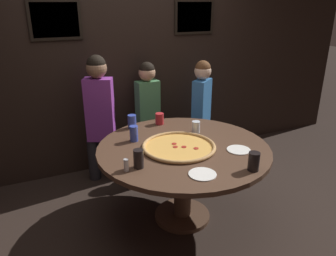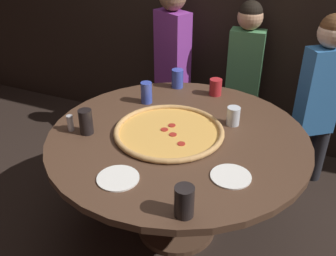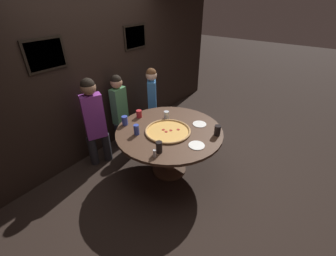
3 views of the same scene
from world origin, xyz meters
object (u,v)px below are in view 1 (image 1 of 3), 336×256
Objects in this scene: white_plate_near_front at (202,174)px; diner_far_right at (148,109)px; diner_centre_back at (201,108)px; drink_cup_far_left at (134,134)px; drink_cup_near_left at (160,119)px; diner_side_right at (100,112)px; drink_cup_by_shaker at (196,127)px; drink_cup_front_edge at (254,161)px; white_plate_beside_cup at (239,150)px; condiment_shaker at (126,165)px; dining_table at (183,161)px; giant_pizza at (179,147)px; drink_cup_beside_pizza at (139,159)px; drink_cup_near_right at (132,122)px.

diner_far_right is (0.21, 1.64, -0.01)m from white_plate_near_front.
drink_cup_far_left is at bearing -8.23° from diner_centre_back.
diner_side_right is (-0.52, 0.43, 0.01)m from drink_cup_near_left.
white_plate_near_front is at bearing 22.25° from diner_centre_back.
drink_cup_front_edge is at bearing -88.44° from drink_cup_by_shaker.
drink_cup_near_left is 0.56× the size of white_plate_near_front.
white_plate_beside_cup is 2.07× the size of condiment_shaker.
white_plate_beside_cup is 0.15× the size of diner_centre_back.
dining_table is at bearing 78.63° from white_plate_near_front.
condiment_shaker is at bearing -151.65° from drink_cup_by_shaker.
drink_cup_far_left is (-0.35, 0.30, 0.21)m from dining_table.
drink_cup_far_left is 0.11× the size of diner_far_right.
condiment_shaker is 1.71m from diner_centre_back.
diner_far_right reaches higher than giant_pizza.
dining_table is 1.17× the size of diner_far_right.
drink_cup_far_left is 1.48× the size of condiment_shaker.
giant_pizza is 0.49m from white_plate_near_front.
giant_pizza is 4.35× the size of drink_cup_beside_pizza.
drink_cup_by_shaker is at bearing -35.51° from drink_cup_near_right.
condiment_shaker is at bearing -172.74° from drink_cup_beside_pizza.
white_plate_near_front is 0.16× the size of diner_far_right.
drink_cup_near_right is 1.40× the size of condiment_shaker.
diner_centre_back is at bearing 60.22° from white_plate_near_front.
diner_centre_back is 0.64m from diner_far_right.
drink_cup_by_shaker reaches higher than white_plate_beside_cup.
condiment_shaker is at bearing 2.81° from diner_centre_back.
drink_cup_beside_pizza is 1.03× the size of drink_cup_far_left.
condiment_shaker is (-0.98, 0.05, 0.05)m from white_plate_beside_cup.
drink_cup_near_left is at bearing 112.56° from white_plate_beside_cup.
condiment_shaker is (-0.24, -0.51, -0.02)m from drink_cup_far_left.
drink_cup_by_shaker is at bearing 158.48° from diner_side_right.
white_plate_near_front is at bearing -96.83° from drink_cup_near_left.
drink_cup_near_left is at bearing 83.17° from white_plate_near_front.
white_plate_beside_cup is (0.44, -0.25, -0.01)m from giant_pizza.
drink_cup_front_edge reaches higher than drink_cup_near_left.
drink_cup_near_right is 1.10m from white_plate_beside_cup.
drink_cup_near_right is 0.68× the size of white_plate_beside_cup.
diner_side_right is at bearing 118.04° from drink_cup_near_right.
drink_cup_beside_pizza reaches higher than white_plate_near_front.
diner_centre_back is (0.75, 0.91, -0.01)m from giant_pizza.
condiment_shaker is at bearing 149.63° from white_plate_near_front.
drink_cup_beside_pizza reaches higher than giant_pizza.
diner_centre_back is (1.05, 0.60, -0.07)m from drink_cup_far_left.
drink_cup_near_right reaches higher than drink_cup_near_left.
condiment_shaker is 1.25m from diner_side_right.
diner_far_right reaches higher than white_plate_beside_cup.
diner_centre_back reaches higher than white_plate_beside_cup.
white_plate_near_front is (-0.49, -0.24, 0.00)m from white_plate_beside_cup.
diner_centre_back reaches higher than drink_cup_by_shaker.
dining_table is 7.29× the size of white_plate_near_front.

